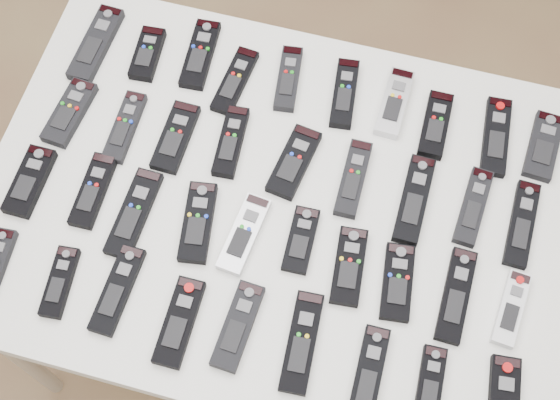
% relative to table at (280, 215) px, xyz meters
% --- Properties ---
extents(ground, '(4.00, 4.00, 0.00)m').
position_rel_table_xyz_m(ground, '(-0.08, -0.01, -0.72)').
color(ground, brown).
rests_on(ground, ground).
extents(table, '(1.25, 0.88, 0.78)m').
position_rel_table_xyz_m(table, '(0.00, 0.00, 0.00)').
color(table, white).
rests_on(table, ground).
extents(remote_0, '(0.07, 0.21, 0.02)m').
position_rel_table_xyz_m(remote_0, '(-0.51, 0.27, 0.07)').
color(remote_0, black).
rests_on(remote_0, table).
extents(remote_1, '(0.06, 0.14, 0.02)m').
position_rel_table_xyz_m(remote_1, '(-0.39, 0.28, 0.07)').
color(remote_1, black).
rests_on(remote_1, table).
extents(remote_2, '(0.07, 0.18, 0.02)m').
position_rel_table_xyz_m(remote_2, '(-0.27, 0.31, 0.07)').
color(remote_2, black).
rests_on(remote_2, table).
extents(remote_3, '(0.07, 0.18, 0.02)m').
position_rel_table_xyz_m(remote_3, '(-0.18, 0.26, 0.07)').
color(remote_3, black).
rests_on(remote_3, table).
extents(remote_4, '(0.07, 0.17, 0.02)m').
position_rel_table_xyz_m(remote_4, '(-0.06, 0.30, 0.07)').
color(remote_4, black).
rests_on(remote_4, table).
extents(remote_5, '(0.07, 0.17, 0.02)m').
position_rel_table_xyz_m(remote_5, '(0.07, 0.29, 0.07)').
color(remote_5, black).
rests_on(remote_5, table).
extents(remote_6, '(0.06, 0.17, 0.02)m').
position_rel_table_xyz_m(remote_6, '(0.18, 0.30, 0.07)').
color(remote_6, '#B7B7BC').
rests_on(remote_6, table).
extents(remote_7, '(0.05, 0.16, 0.02)m').
position_rel_table_xyz_m(remote_7, '(0.28, 0.27, 0.07)').
color(remote_7, black).
rests_on(remote_7, table).
extents(remote_8, '(0.06, 0.19, 0.02)m').
position_rel_table_xyz_m(remote_8, '(0.41, 0.27, 0.07)').
color(remote_8, black).
rests_on(remote_8, table).
extents(remote_9, '(0.07, 0.17, 0.02)m').
position_rel_table_xyz_m(remote_9, '(0.51, 0.28, 0.07)').
color(remote_9, black).
rests_on(remote_9, table).
extents(remote_10, '(0.07, 0.17, 0.02)m').
position_rel_table_xyz_m(remote_10, '(-0.50, 0.09, 0.07)').
color(remote_10, black).
rests_on(remote_10, table).
extents(remote_11, '(0.05, 0.17, 0.02)m').
position_rel_table_xyz_m(remote_11, '(-0.37, 0.08, 0.07)').
color(remote_11, black).
rests_on(remote_11, table).
extents(remote_12, '(0.06, 0.17, 0.02)m').
position_rel_table_xyz_m(remote_12, '(-0.26, 0.09, 0.07)').
color(remote_12, black).
rests_on(remote_12, table).
extents(remote_13, '(0.06, 0.17, 0.02)m').
position_rel_table_xyz_m(remote_13, '(-0.14, 0.11, 0.07)').
color(remote_13, black).
rests_on(remote_13, table).
extents(remote_14, '(0.09, 0.17, 0.02)m').
position_rel_table_xyz_m(remote_14, '(0.00, 0.10, 0.07)').
color(remote_14, black).
rests_on(remote_14, table).
extents(remote_15, '(0.05, 0.18, 0.02)m').
position_rel_table_xyz_m(remote_15, '(0.13, 0.09, 0.07)').
color(remote_15, black).
rests_on(remote_15, table).
extents(remote_16, '(0.06, 0.20, 0.02)m').
position_rel_table_xyz_m(remote_16, '(0.27, 0.08, 0.07)').
color(remote_16, black).
rests_on(remote_16, table).
extents(remote_17, '(0.06, 0.18, 0.02)m').
position_rel_table_xyz_m(remote_17, '(0.39, 0.09, 0.07)').
color(remote_17, black).
rests_on(remote_17, table).
extents(remote_18, '(0.05, 0.19, 0.02)m').
position_rel_table_xyz_m(remote_18, '(0.49, 0.08, 0.07)').
color(remote_18, black).
rests_on(remote_18, table).
extents(remote_19, '(0.06, 0.16, 0.02)m').
position_rel_table_xyz_m(remote_19, '(-0.52, -0.09, 0.07)').
color(remote_19, black).
rests_on(remote_19, table).
extents(remote_20, '(0.05, 0.17, 0.02)m').
position_rel_table_xyz_m(remote_20, '(-0.38, -0.08, 0.07)').
color(remote_20, black).
rests_on(remote_20, table).
extents(remote_21, '(0.06, 0.20, 0.02)m').
position_rel_table_xyz_m(remote_21, '(-0.28, -0.10, 0.07)').
color(remote_21, black).
rests_on(remote_21, table).
extents(remote_22, '(0.08, 0.18, 0.02)m').
position_rel_table_xyz_m(remote_22, '(-0.15, -0.09, 0.07)').
color(remote_22, black).
rests_on(remote_22, table).
extents(remote_23, '(0.07, 0.18, 0.02)m').
position_rel_table_xyz_m(remote_23, '(-0.05, -0.09, 0.07)').
color(remote_23, '#B7B7BC').
rests_on(remote_23, table).
extents(remote_24, '(0.06, 0.14, 0.02)m').
position_rel_table_xyz_m(remote_24, '(0.06, -0.07, 0.07)').
color(remote_24, black).
rests_on(remote_24, table).
extents(remote_25, '(0.07, 0.17, 0.02)m').
position_rel_table_xyz_m(remote_25, '(0.17, -0.10, 0.07)').
color(remote_25, black).
rests_on(remote_25, table).
extents(remote_26, '(0.07, 0.16, 0.02)m').
position_rel_table_xyz_m(remote_26, '(0.27, -0.11, 0.07)').
color(remote_26, black).
rests_on(remote_26, table).
extents(remote_27, '(0.05, 0.20, 0.02)m').
position_rel_table_xyz_m(remote_27, '(0.39, -0.10, 0.07)').
color(remote_27, black).
rests_on(remote_27, table).
extents(remote_28, '(0.06, 0.16, 0.02)m').
position_rel_table_xyz_m(remote_28, '(0.50, -0.10, 0.07)').
color(remote_28, silver).
rests_on(remote_28, table).
extents(remote_30, '(0.06, 0.15, 0.02)m').
position_rel_table_xyz_m(remote_30, '(-0.38, -0.28, 0.07)').
color(remote_30, black).
rests_on(remote_30, table).
extents(remote_31, '(0.06, 0.19, 0.02)m').
position_rel_table_xyz_m(remote_31, '(-0.26, -0.27, 0.07)').
color(remote_31, black).
rests_on(remote_31, table).
extents(remote_32, '(0.06, 0.18, 0.02)m').
position_rel_table_xyz_m(remote_32, '(-0.12, -0.30, 0.07)').
color(remote_32, black).
rests_on(remote_32, table).
extents(remote_33, '(0.06, 0.18, 0.02)m').
position_rel_table_xyz_m(remote_33, '(-0.01, -0.28, 0.07)').
color(remote_33, black).
rests_on(remote_33, table).
extents(remote_34, '(0.07, 0.20, 0.02)m').
position_rel_table_xyz_m(remote_34, '(0.12, -0.28, 0.07)').
color(remote_34, black).
rests_on(remote_34, table).
extents(remote_35, '(0.05, 0.19, 0.02)m').
position_rel_table_xyz_m(remote_35, '(0.26, -0.30, 0.07)').
color(remote_35, black).
rests_on(remote_35, table).
extents(remote_36, '(0.05, 0.15, 0.02)m').
position_rel_table_xyz_m(remote_36, '(0.37, -0.29, 0.07)').
color(remote_36, black).
rests_on(remote_36, table).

